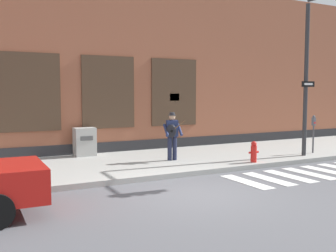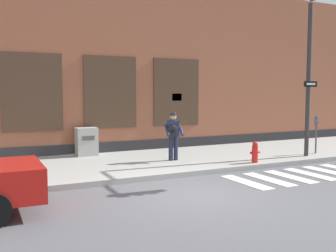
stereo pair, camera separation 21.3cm
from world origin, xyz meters
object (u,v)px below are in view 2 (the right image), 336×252
traffic_light (329,47)px  fire_hydrant (255,152)px  utility_box (87,142)px  parking_meter (316,128)px  busker (173,133)px

traffic_light → fire_hydrant: (-2.55, 0.61, -3.49)m
utility_box → fire_hydrant: (4.57, -3.91, -0.17)m
utility_box → fire_hydrant: utility_box is taller
parking_meter → busker: bearing=169.5°
busker → parking_meter: 5.65m
parking_meter → utility_box: (-7.91, 3.36, -0.43)m
traffic_light → utility_box: size_ratio=5.50×
utility_box → parking_meter: bearing=-23.0°
busker → fire_hydrant: 2.78m
busker → traffic_light: traffic_light is taller
traffic_light → utility_box: 9.06m
busker → fire_hydrant: bearing=-35.5°
traffic_light → parking_meter: bearing=55.7°
utility_box → fire_hydrant: bearing=-40.5°
busker → utility_box: busker is taller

